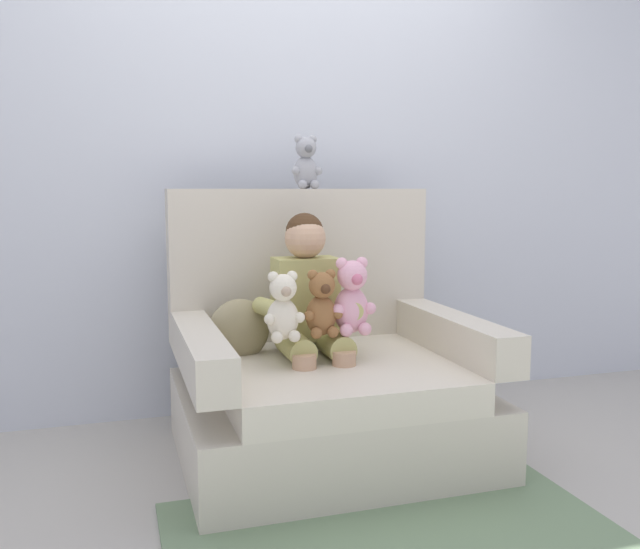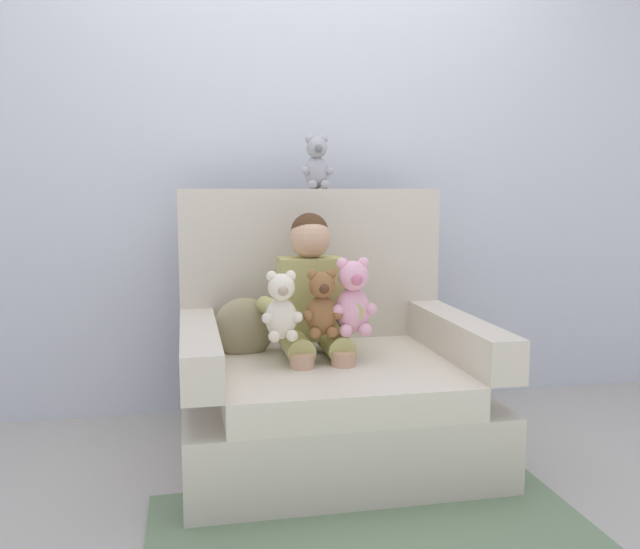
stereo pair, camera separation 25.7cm
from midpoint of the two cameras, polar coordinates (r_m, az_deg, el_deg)
The scene contains 9 objects.
ground_plane at distance 2.83m, azimuth 3.62°, elevation -15.26°, with size 8.00×8.00×0.00m, color #ADA89E.
back_wall at distance 3.34m, azimuth 0.41°, elevation 10.98°, with size 6.00×0.10×2.60m, color silver.
armchair at distance 2.79m, azimuth 3.31°, elevation -8.75°, with size 1.18×1.00×1.09m.
seated_child at distance 2.73m, azimuth 2.12°, elevation -2.55°, with size 0.45×0.39×0.82m.
plush_cream at distance 2.53m, azimuth -0.40°, elevation -2.86°, with size 0.16×0.13×0.26m.
plush_brown at distance 2.59m, azimuth 2.99°, elevation -2.65°, with size 0.16×0.13×0.26m.
plush_pink at distance 2.63m, azimuth 5.63°, elevation -2.10°, with size 0.18×0.15×0.31m.
plush_grey_on_backrest at distance 3.03m, azimuth 2.17°, elevation 9.39°, with size 0.14×0.12×0.24m.
throw_pillow at distance 2.79m, azimuth -3.87°, elevation -4.64°, with size 0.26×0.12×0.26m, color #998C66.
Camera 2 is at (-0.57, -2.55, 1.09)m, focal length 37.61 mm.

